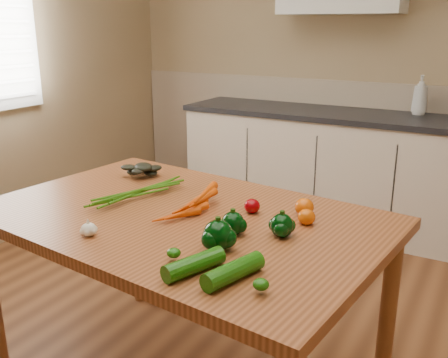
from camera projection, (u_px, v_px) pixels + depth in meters
room at (197, 99)px, 1.96m from camera, size 4.04×5.04×2.64m
counter_run at (365, 172)px, 3.77m from camera, size 2.84×0.64×1.14m
table at (182, 235)px, 1.96m from camera, size 1.64×1.15×0.83m
soap_bottle_a at (420, 95)px, 3.59m from camera, size 0.12×0.12×0.28m
carrot_bunch at (175, 199)px, 1.98m from camera, size 0.31×0.25×0.08m
leafy_greens at (143, 167)px, 2.37m from camera, size 0.22×0.20×0.11m
garlic_bulb at (89, 229)px, 1.72m from camera, size 0.06×0.06×0.05m
pepper_a at (233, 223)px, 1.73m from camera, size 0.08×0.08×0.08m
pepper_b at (282, 225)px, 1.71m from camera, size 0.08×0.08×0.08m
pepper_c at (218, 235)px, 1.61m from camera, size 0.10×0.10×0.10m
tomato_a at (252, 206)px, 1.93m from camera, size 0.06×0.06×0.06m
tomato_b at (304, 207)px, 1.91m from camera, size 0.07×0.07×0.07m
tomato_c at (307, 217)px, 1.82m from camera, size 0.06×0.06×0.06m
zucchini_a at (233, 271)px, 1.42m from camera, size 0.11×0.22×0.06m
zucchini_b at (194, 264)px, 1.46m from camera, size 0.12×0.21×0.06m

